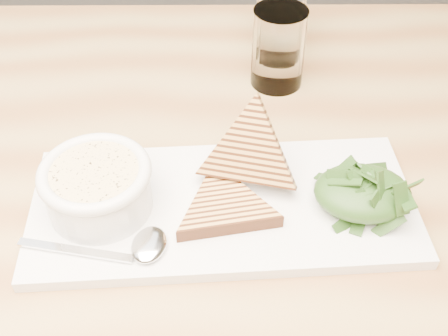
{
  "coord_description": "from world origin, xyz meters",
  "views": [
    {
      "loc": [
        0.1,
        -0.35,
        1.22
      ],
      "look_at": [
        0.07,
        0.11,
        0.77
      ],
      "focal_mm": 45.0,
      "sensor_mm": 36.0,
      "label": 1
    }
  ],
  "objects_px": {
    "soup_bowl": "(99,192)",
    "glass_far": "(281,13)",
    "platter": "(223,206)",
    "glass_near": "(278,48)",
    "table_top": "(196,187)"
  },
  "relations": [
    {
      "from": "table_top",
      "to": "platter",
      "type": "height_order",
      "value": "platter"
    },
    {
      "from": "platter",
      "to": "glass_far",
      "type": "height_order",
      "value": "glass_far"
    },
    {
      "from": "glass_far",
      "to": "glass_near",
      "type": "bearing_deg",
      "value": -92.97
    },
    {
      "from": "soup_bowl",
      "to": "glass_far",
      "type": "xyz_separation_m",
      "value": [
        0.21,
        0.38,
        0.02
      ]
    },
    {
      "from": "glass_near",
      "to": "glass_far",
      "type": "bearing_deg",
      "value": 87.03
    },
    {
      "from": "soup_bowl",
      "to": "glass_far",
      "type": "bearing_deg",
      "value": 60.96
    },
    {
      "from": "platter",
      "to": "glass_near",
      "type": "distance_m",
      "value": 0.28
    },
    {
      "from": "glass_near",
      "to": "table_top",
      "type": "bearing_deg",
      "value": -116.47
    },
    {
      "from": "table_top",
      "to": "glass_far",
      "type": "distance_m",
      "value": 0.34
    },
    {
      "from": "glass_near",
      "to": "soup_bowl",
      "type": "bearing_deg",
      "value": -126.51
    },
    {
      "from": "soup_bowl",
      "to": "glass_far",
      "type": "distance_m",
      "value": 0.43
    },
    {
      "from": "soup_bowl",
      "to": "glass_near",
      "type": "height_order",
      "value": "glass_near"
    },
    {
      "from": "platter",
      "to": "table_top",
      "type": "bearing_deg",
      "value": 124.14
    },
    {
      "from": "glass_near",
      "to": "glass_far",
      "type": "height_order",
      "value": "same"
    },
    {
      "from": "glass_far",
      "to": "table_top",
      "type": "bearing_deg",
      "value": -109.36
    }
  ]
}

